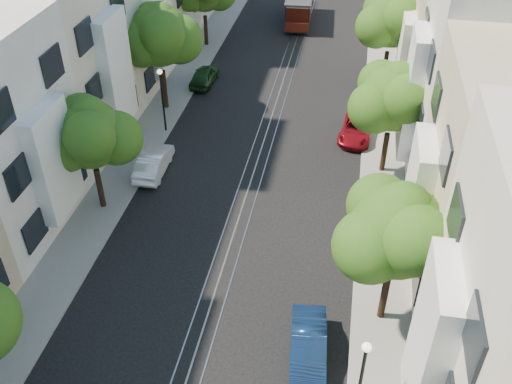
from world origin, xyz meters
The scene contains 21 objects.
ground centered at (0.00, 28.00, 0.00)m, with size 200.00×200.00×0.00m, color black.
sidewalk_east centered at (7.25, 28.00, 0.06)m, with size 2.50×80.00×0.12m, color gray.
sidewalk_west centered at (-7.25, 28.00, 0.06)m, with size 2.50×80.00×0.12m, color gray.
rail_left centered at (-0.55, 28.00, 0.01)m, with size 0.06×80.00×0.02m, color gray.
rail_slot centered at (0.00, 28.00, 0.01)m, with size 0.06×80.00×0.02m, color gray.
rail_right centered at (0.55, 28.00, 0.01)m, with size 0.06×80.00×0.02m, color gray.
lane_line centered at (0.00, 28.00, 0.00)m, with size 0.08×80.00×0.01m, color tan.
townhouses_east centered at (11.87, 27.91, 5.18)m, with size 7.75×72.00×12.00m.
townhouses_west centered at (-11.87, 27.91, 5.08)m, with size 7.75×72.00×11.76m.
tree_e_b centered at (7.26, 8.98, 4.73)m, with size 4.93×4.08×6.68m.
tree_e_c centered at (7.26, 19.98, 4.60)m, with size 4.84×3.99×6.52m.
tree_e_d centered at (7.26, 30.98, 4.87)m, with size 5.01×4.16×6.85m.
tree_w_b centered at (-7.14, 13.98, 4.40)m, with size 4.72×3.87×6.27m.
tree_w_c centered at (-7.14, 24.98, 5.07)m, with size 5.13×4.28×7.09m.
lamp_east centered at (6.30, 4.00, 2.85)m, with size 0.32×0.32×4.16m.
lamp_west centered at (-6.30, 22.00, 2.85)m, with size 0.32×0.32×4.16m.
cable_car centered at (-0.33, 42.78, 1.60)m, with size 2.58×7.15×2.71m.
parked_car_e_mid centered at (4.40, 6.40, 0.65)m, with size 1.37×3.93×1.30m, color #0E2246.
parked_car_e_far centered at (5.60, 23.52, 0.57)m, with size 1.89×4.10×1.14m, color maroon.
parked_car_w_mid centered at (-5.60, 17.63, 0.65)m, with size 1.37×3.92×1.29m, color white.
parked_car_w_far centered at (-5.60, 29.06, 0.64)m, with size 1.50×3.73×1.27m, color #153515.
Camera 1 is at (4.92, -7.74, 18.67)m, focal length 40.00 mm.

